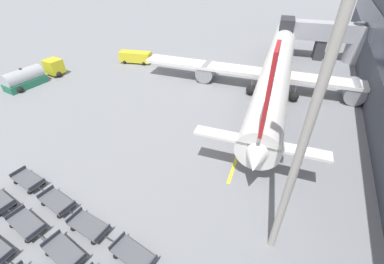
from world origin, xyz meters
The scene contains 13 objects.
ground_plane centered at (0.00, 0.00, 0.00)m, with size 500.00×500.00×0.00m, color gray.
jet_bridge centered at (25.65, 18.66, 3.97)m, with size 16.42×6.33×6.63m.
airplane centered at (18.57, 2.62, 3.01)m, with size 38.99×45.17×11.54m.
fuel_tanker_secondary centered at (-14.52, -11.14, 1.20)m, with size 3.87×8.99×2.86m.
service_van centered at (-5.53, 2.56, 1.08)m, with size 5.75×3.14×1.96m.
baggage_dolly_row_mid_b_col_b centered at (6.63, -28.62, 0.47)m, with size 3.74×1.90×0.92m.
baggage_dolly_row_mid_b_col_c centered at (10.74, -29.06, 0.47)m, with size 3.74×1.94×0.92m.
baggage_dolly_row_far_col_a centered at (2.91, -25.58, 0.47)m, with size 3.74×1.84×0.92m.
baggage_dolly_row_far_col_b centered at (7.02, -26.26, 0.47)m, with size 3.74×1.88×0.92m.
baggage_dolly_row_far_col_c centered at (10.79, -26.89, 0.47)m, with size 3.73×1.77×0.92m.
baggage_dolly_row_far_col_d centered at (14.90, -27.32, 0.47)m, with size 3.74×1.89×0.92m.
apron_light_mast centered at (22.87, -22.53, 12.59)m, with size 2.00×0.70×20.78m.
stand_guidance_stripe centered at (17.49, -7.05, 0.00)m, with size 2.20×22.81×0.01m.
Camera 1 is at (22.02, -33.80, 16.52)m, focal length 24.00 mm.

